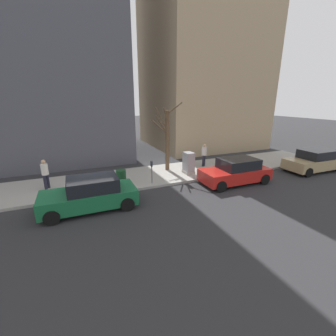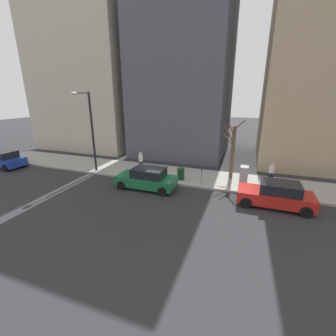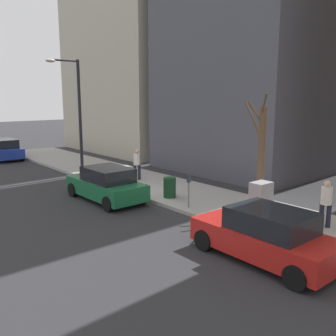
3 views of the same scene
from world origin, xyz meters
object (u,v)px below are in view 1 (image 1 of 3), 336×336
utility_box (189,163)px  parking_meter (152,170)px  parked_car_tan (314,161)px  office_block_center (55,33)px  office_tower_left (204,7)px  trash_bin (121,177)px  parked_car_red (236,172)px  bare_tree (167,139)px  pedestrian_near_meter (204,154)px  pedestrian_midblock (45,173)px  parked_car_green (90,194)px

utility_box → parking_meter: bearing=106.5°
parked_car_tan → office_block_center: size_ratio=0.21×
office_block_center → office_tower_left: bearing=-87.7°
parked_car_tan → trash_bin: 13.43m
parked_car_red → office_block_center: 17.26m
bare_tree → pedestrian_near_meter: 3.15m
parking_meter → pedestrian_midblock: (1.48, 5.62, 0.11)m
parked_car_red → pedestrian_midblock: pedestrian_midblock is taller
office_block_center → parked_car_tan: bearing=-126.1°
pedestrian_near_meter → parking_meter: bearing=-19.1°
pedestrian_near_meter → utility_box: bearing=-10.9°
parked_car_tan → parking_meter: size_ratio=3.14×
parked_car_red → parked_car_green: same height
parked_car_red → bare_tree: bearing=39.3°
parking_meter → bare_tree: size_ratio=0.29×
bare_tree → pedestrian_midblock: size_ratio=2.78×
pedestrian_near_meter → parked_car_tan: bearing=110.1°
parked_car_tan → utility_box: (2.58, 8.68, 0.11)m
parked_car_tan → pedestrian_midblock: size_ratio=2.55×
parked_car_tan → office_block_center: office_block_center is taller
parking_meter → trash_bin: (0.45, 1.70, -0.38)m
bare_tree → office_tower_left: 15.77m
office_block_center → utility_box: bearing=-141.3°
bare_tree → parking_meter: bearing=139.1°
office_tower_left → office_block_center: 14.08m
parked_car_red → office_tower_left: office_tower_left is taller
utility_box → office_tower_left: office_tower_left is taller
parked_car_tan → bare_tree: (3.88, 9.69, 1.62)m
parked_car_green → bare_tree: bearing=-55.0°
parking_meter → utility_box: size_ratio=0.94×
pedestrian_near_meter → pedestrian_midblock: size_ratio=1.00×
bare_tree → pedestrian_midblock: (-0.68, 7.48, -1.27)m
bare_tree → trash_bin: bearing=115.5°
office_block_center → trash_bin: bearing=-164.3°
bare_tree → pedestrian_midblock: bare_tree is taller
parked_car_red → bare_tree: 5.00m
parked_car_red → bare_tree: bare_tree is taller
utility_box → pedestrian_near_meter: bearing=-59.4°
office_tower_left → office_block_center: office_tower_left is taller
parked_car_red → utility_box: utility_box is taller
parked_car_green → pedestrian_near_meter: (3.64, -8.30, 0.35)m
parked_car_red → pedestrian_near_meter: size_ratio=2.55×
parking_meter → pedestrian_near_meter: bearing=-67.6°
parking_meter → utility_box: 3.00m
parked_car_red → office_block_center: bearing=39.5°
utility_box → office_tower_left: bearing=-33.7°
parking_meter → utility_box: utility_box is taller
office_block_center → parking_meter: bearing=-156.2°
bare_tree → parked_car_red: bearing=-141.6°
trash_bin → parking_meter: bearing=-104.8°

